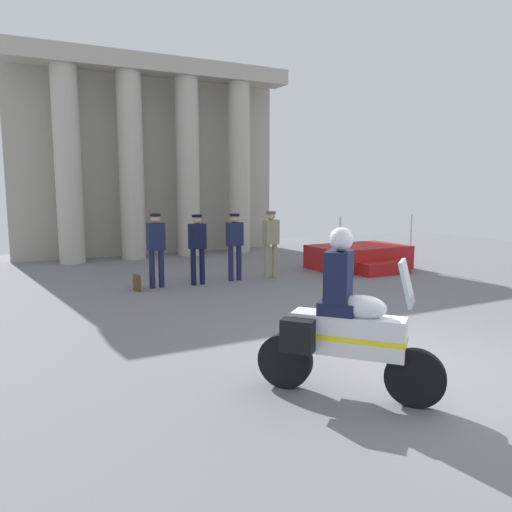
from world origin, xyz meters
name	(u,v)px	position (x,y,z in m)	size (l,w,h in m)	color
ground_plane	(421,366)	(0.00, 0.00, 0.00)	(28.69, 28.69, 0.00)	slate
colonnade_backdrop	(155,150)	(0.04, 11.84, 3.48)	(8.97, 1.61, 6.62)	#A49F91
reviewing_stand	(360,258)	(4.27, 6.46, 0.31)	(2.61, 2.17, 1.55)	#A51919
officer_in_row_0	(156,244)	(-1.58, 6.55, 1.01)	(0.39, 0.24, 1.70)	#191E42
officer_in_row_1	(197,244)	(-0.61, 6.45, 0.98)	(0.39, 0.24, 1.66)	black
officer_in_row_2	(235,241)	(0.39, 6.51, 0.98)	(0.39, 0.24, 1.65)	#191E42
officer_in_row_3	(271,239)	(1.34, 6.39, 1.00)	(0.39, 0.24, 1.69)	gray
motorcycle_with_rider	(342,327)	(-1.49, -0.24, 0.79)	(1.45, 1.66, 1.90)	black
briefcase_on_ground	(137,283)	(-2.07, 6.45, 0.18)	(0.10, 0.32, 0.36)	brown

